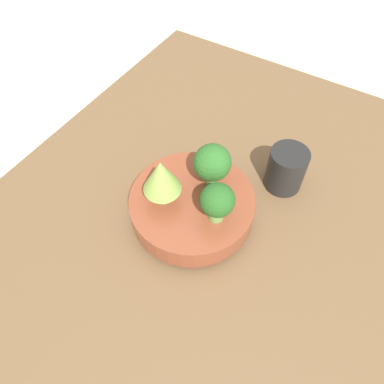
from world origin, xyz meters
The scene contains 7 objects.
ground_plane centered at (0.00, 0.00, 0.00)m, with size 6.00×6.00×0.00m, color beige.
table centered at (0.00, 0.00, 0.02)m, with size 1.11×0.83×0.04m.
bowl centered at (0.02, -0.01, 0.08)m, with size 0.24×0.24×0.06m.
broccoli_floret_left centered at (-0.04, 0.00, 0.16)m, with size 0.07×0.07×0.09m.
broccoli_floret_back centered at (0.03, 0.05, 0.15)m, with size 0.06×0.06×0.08m.
romanesco_piece_near centered at (0.05, -0.05, 0.17)m, with size 0.07×0.07×0.11m.
cup centered at (-0.16, 0.11, 0.09)m, with size 0.08×0.08×0.09m.
Camera 1 is at (0.37, 0.20, 0.67)m, focal length 35.00 mm.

